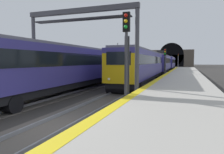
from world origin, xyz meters
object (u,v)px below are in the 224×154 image
object	(u,v)px
overhead_signal_gantry	(80,30)
catenary_mast_near	(118,57)
railway_signal_far	(178,60)
train_main_approaching	(161,63)
train_adjacent_platform	(132,63)
railway_signal_mid	(165,60)
railway_signal_near	(126,52)

from	to	relation	value
overhead_signal_gantry	catenary_mast_near	distance (m)	39.00
railway_signal_far	overhead_signal_gantry	world-z (taller)	overhead_signal_gantry
overhead_signal_gantry	catenary_mast_near	xyz separation A→B (m)	(37.77, 9.66, -1.17)
train_main_approaching	train_adjacent_platform	distance (m)	8.50
catenary_mast_near	overhead_signal_gantry	bearing A→B (deg)	-165.66
train_main_approaching	overhead_signal_gantry	xyz separation A→B (m)	(-30.81, 2.24, 2.68)
train_adjacent_platform	train_main_approaching	bearing A→B (deg)	147.73
overhead_signal_gantry	railway_signal_far	bearing A→B (deg)	-3.56
railway_signal_far	catenary_mast_near	distance (m)	32.43
railway_signal_mid	railway_signal_far	distance (m)	48.50
catenary_mast_near	railway_signal_far	bearing A→B (deg)	-25.26
railway_signal_far	catenary_mast_near	size ratio (longest dim) A/B	0.73
railway_signal_near	railway_signal_far	distance (m)	69.61
railway_signal_mid	overhead_signal_gantry	size ratio (longest dim) A/B	0.53
railway_signal_mid	overhead_signal_gantry	distance (m)	19.17
railway_signal_near	railway_signal_mid	xyz separation A→B (m)	(21.10, 0.00, -0.44)
train_adjacent_platform	railway_signal_far	bearing A→B (deg)	171.13
railway_signal_near	railway_signal_far	size ratio (longest dim) A/B	1.00
railway_signal_mid	overhead_signal_gantry	bearing A→B (deg)	-12.67
railway_signal_mid	railway_signal_far	world-z (taller)	railway_signal_far
overhead_signal_gantry	railway_signal_near	bearing A→B (deg)	-121.04
train_main_approaching	railway_signal_mid	distance (m)	12.39
railway_signal_far	catenary_mast_near	bearing A→B (deg)	-25.26
train_main_approaching	railway_signal_far	size ratio (longest dim) A/B	10.89
train_adjacent_platform	overhead_signal_gantry	world-z (taller)	overhead_signal_gantry
railway_signal_mid	catenary_mast_near	size ratio (longest dim) A/B	0.62
train_adjacent_platform	railway_signal_far	world-z (taller)	railway_signal_far
train_adjacent_platform	overhead_signal_gantry	bearing A→B (deg)	4.95
railway_signal_far	overhead_signal_gantry	distance (m)	67.25
railway_signal_near	overhead_signal_gantry	world-z (taller)	overhead_signal_gantry
overhead_signal_gantry	catenary_mast_near	world-z (taller)	catenary_mast_near
railway_signal_near	railway_signal_far	xyz separation A→B (m)	(69.61, 0.00, -0.12)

